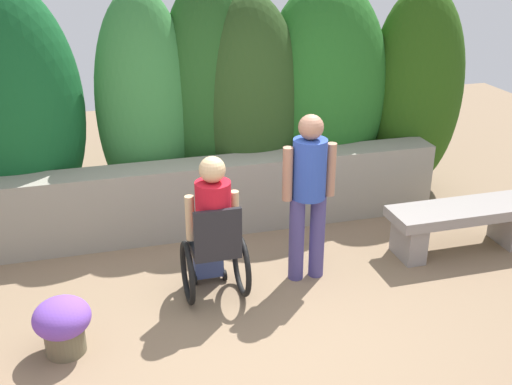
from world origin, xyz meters
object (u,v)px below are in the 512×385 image
Objects in this scene: person_standing_companion at (309,188)px; flower_pot_red_accent at (63,323)px; stone_bench at (462,221)px; person_in_wheelchair at (213,232)px.

person_standing_companion reaches higher than flower_pot_red_accent.
person_in_wheelchair reaches higher than stone_bench.
person_standing_companion is (-1.67, -0.07, 0.58)m from stone_bench.
person_standing_companion is 3.42× the size of flower_pot_red_accent.
person_in_wheelchair reaches higher than flower_pot_red_accent.
stone_bench is 1.77m from person_standing_companion.
stone_bench is 1.13× the size of person_in_wheelchair.
person_standing_companion is at bearing 14.49° from flower_pot_red_accent.
person_standing_companion is 2.33m from flower_pot_red_accent.
person_in_wheelchair is 0.85× the size of person_standing_companion.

